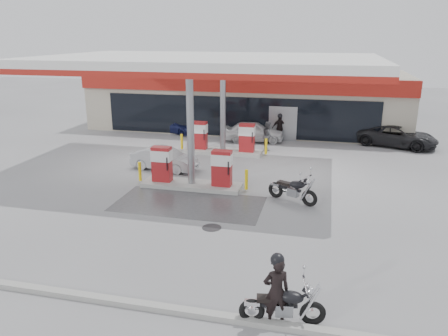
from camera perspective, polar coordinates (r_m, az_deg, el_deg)
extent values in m
plane|color=gray|center=(18.04, -6.13, -4.53)|extent=(90.00, 90.00, 0.00)
cube|color=#4C4C4F|center=(17.88, -4.62, -4.67)|extent=(6.00, 3.00, 0.00)
cylinder|color=#38383A|center=(15.72, -1.62, -7.79)|extent=(0.70, 0.70, 0.01)
cube|color=gray|center=(12.36, -17.36, -15.79)|extent=(28.00, 0.25, 0.15)
cube|color=#ABA28F|center=(32.60, 3.20, 8.97)|extent=(22.00, 8.00, 4.00)
cube|color=black|center=(28.79, 1.72, 6.69)|extent=(18.00, 0.10, 2.60)
cube|color=maroon|center=(28.42, 1.73, 10.83)|extent=(22.00, 0.25, 1.00)
cube|color=navy|center=(27.81, 16.20, 10.03)|extent=(3.50, 0.12, 0.80)
cube|color=gray|center=(28.37, 7.67, 5.76)|extent=(1.80, 0.14, 2.20)
cube|color=silver|center=(21.58, -2.07, 13.61)|extent=(16.00, 10.00, 0.60)
cube|color=maroon|center=(16.88, -6.64, 11.90)|extent=(16.00, 0.12, 0.24)
cube|color=maroon|center=(26.38, 0.87, 13.87)|extent=(16.00, 0.12, 0.24)
cylinder|color=gray|center=(19.10, -4.39, 4.88)|extent=(0.32, 0.32, 5.00)
cylinder|color=gray|center=(24.77, -0.14, 7.77)|extent=(0.32, 0.32, 5.00)
cube|color=#9E9E99|center=(19.78, -4.23, -2.21)|extent=(4.50, 1.30, 0.18)
cube|color=maroon|center=(19.96, -8.12, 0.53)|extent=(0.85, 0.48, 1.60)
cube|color=maroon|center=(19.14, -0.28, -0.03)|extent=(0.85, 0.48, 1.60)
cube|color=silver|center=(19.85, -8.17, 1.63)|extent=(0.88, 0.52, 0.50)
cube|color=silver|center=(19.02, -0.28, 1.13)|extent=(0.88, 0.52, 0.50)
cylinder|color=yellow|center=(20.50, -10.93, -0.45)|extent=(0.14, 0.14, 0.90)
cylinder|color=yellow|center=(19.05, 2.94, -1.52)|extent=(0.14, 0.14, 0.90)
cube|color=#9E9E99|center=(25.30, -0.14, 2.18)|extent=(4.50, 1.30, 0.18)
cube|color=maroon|center=(25.44, -3.22, 4.30)|extent=(0.85, 0.48, 1.60)
cube|color=maroon|center=(24.80, 3.01, 3.96)|extent=(0.85, 0.48, 1.60)
cube|color=silver|center=(25.36, -3.23, 5.18)|extent=(0.88, 0.52, 0.50)
cube|color=silver|center=(24.72, 3.03, 4.87)|extent=(0.88, 0.52, 0.50)
cylinder|color=yellow|center=(25.87, -5.54, 3.46)|extent=(0.14, 0.14, 0.90)
cylinder|color=yellow|center=(24.74, 5.50, 2.82)|extent=(0.14, 0.14, 0.90)
torus|color=black|center=(11.07, 11.51, -18.09)|extent=(0.64, 0.25, 0.63)
torus|color=black|center=(10.96, 3.65, -18.11)|extent=(0.64, 0.25, 0.63)
cube|color=gray|center=(10.95, 7.85, -17.78)|extent=(0.45, 0.32, 0.31)
cube|color=black|center=(10.88, 7.01, -17.33)|extent=(0.94, 0.26, 0.08)
ellipsoid|color=black|center=(10.77, 8.78, -16.32)|extent=(0.63, 0.43, 0.29)
cube|color=black|center=(10.77, 5.89, -16.60)|extent=(0.61, 0.34, 0.10)
cylinder|color=silver|center=(10.64, 10.60, -14.90)|extent=(0.17, 0.79, 0.04)
sphere|color=silver|center=(10.72, 11.25, -15.45)|extent=(0.19, 0.19, 0.19)
cylinder|color=silver|center=(11.10, 4.95, -17.78)|extent=(0.94, 0.24, 0.08)
imported|color=black|center=(10.67, 6.83, -15.69)|extent=(0.75, 0.63, 1.74)
torus|color=black|center=(17.78, 11.09, -3.90)|extent=(0.69, 0.43, 0.69)
torus|color=black|center=(18.49, 6.76, -2.86)|extent=(0.69, 0.43, 0.69)
cube|color=gray|center=(18.07, 9.02, -3.13)|extent=(0.53, 0.44, 0.34)
cube|color=black|center=(18.11, 8.56, -2.68)|extent=(0.98, 0.54, 0.09)
ellipsoid|color=black|center=(17.87, 9.55, -2.14)|extent=(0.73, 0.60, 0.32)
cube|color=black|center=(18.15, 7.96, -1.99)|extent=(0.69, 0.51, 0.11)
cylinder|color=silver|center=(17.61, 10.58, -1.31)|extent=(0.40, 0.81, 0.04)
sphere|color=silver|center=(17.59, 10.95, -1.82)|extent=(0.21, 0.21, 0.21)
cylinder|color=silver|center=(18.50, 7.71, -2.96)|extent=(0.97, 0.51, 0.09)
imported|color=silver|center=(27.98, 3.91, 4.78)|extent=(4.00, 2.02, 1.31)
imported|color=#4C4C50|center=(26.01, 5.77, 4.22)|extent=(0.80, 0.94, 1.69)
imported|color=#A3A6AB|center=(22.30, -7.80, 1.20)|extent=(3.55, 1.68, 1.13)
imported|color=#141943|center=(30.73, -6.34, 5.60)|extent=(3.90, 2.74, 1.05)
imported|color=black|center=(28.71, 21.70, 3.90)|extent=(5.08, 3.53, 1.29)
imported|color=black|center=(28.31, 7.26, 5.21)|extent=(1.06, 0.77, 1.67)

